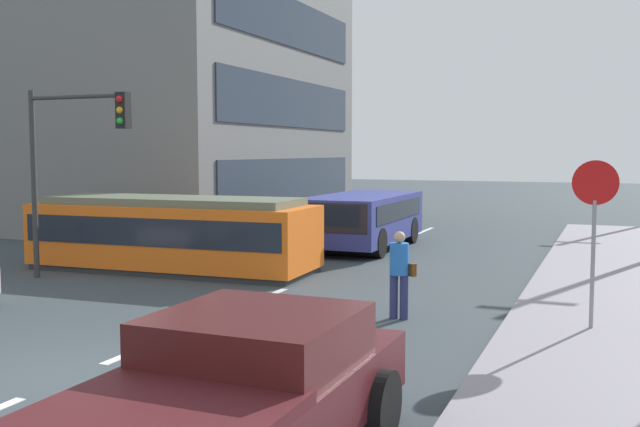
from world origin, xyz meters
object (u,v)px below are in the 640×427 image
pickup_truck_parked (232,400)px  stop_sign (595,209)px  pedestrian_crossing (400,270)px  traffic_light_mast (71,146)px  parked_sedan_mid (192,229)px  city_bus (363,217)px  streetcar_tram (173,233)px

pickup_truck_parked → stop_sign: bearing=67.3°
pedestrian_crossing → traffic_light_mast: (-8.49, 0.92, 2.36)m
pickup_truck_parked → parked_sedan_mid: 17.13m
traffic_light_mast → parked_sedan_mid: bearing=95.2°
city_bus → parked_sedan_mid: city_bus is taller
pickup_truck_parked → parked_sedan_mid: bearing=123.5°
stop_sign → traffic_light_mast: traffic_light_mast is taller
stop_sign → parked_sedan_mid: bearing=150.3°
pedestrian_crossing → traffic_light_mast: size_ratio=0.36×
parked_sedan_mid → stop_sign: (12.46, -7.10, 1.57)m
streetcar_tram → parked_sedan_mid: bearing=115.6°
pedestrian_crossing → city_bus: bearing=112.8°
pedestrian_crossing → pickup_truck_parked: (0.39, -7.15, -0.15)m
pedestrian_crossing → traffic_light_mast: traffic_light_mast is taller
stop_sign → traffic_light_mast: bearing=175.7°
city_bus → pedestrian_crossing: (3.89, -9.26, -0.07)m
city_bus → traffic_light_mast: (-4.60, -8.33, 2.28)m
pedestrian_crossing → pickup_truck_parked: pedestrian_crossing is taller
streetcar_tram → pickup_truck_parked: (7.54, -10.33, -0.21)m
streetcar_tram → stop_sign: 11.08m
pedestrian_crossing → parked_sedan_mid: 11.54m
city_bus → traffic_light_mast: bearing=-118.9°
stop_sign → streetcar_tram: bearing=163.4°
pedestrian_crossing → parked_sedan_mid: bearing=141.7°
streetcar_tram → pedestrian_crossing: 7.83m
pickup_truck_parked → stop_sign: (3.01, 7.19, 1.40)m
stop_sign → traffic_light_mast: 11.98m
city_bus → stop_sign: 11.81m
streetcar_tram → pedestrian_crossing: bearing=-24.0°
streetcar_tram → city_bus: bearing=61.8°
pedestrian_crossing → stop_sign: stop_sign is taller
city_bus → pickup_truck_parked: size_ratio=1.18×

